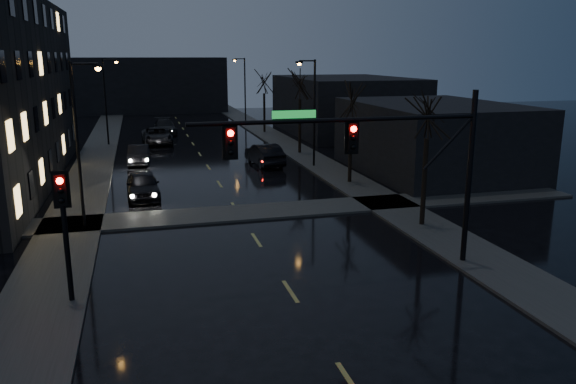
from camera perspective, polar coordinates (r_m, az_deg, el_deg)
sidewalk_left at (r=46.01m, az=-19.14°, el=2.65°), size 3.00×140.00×0.12m
sidewalk_right at (r=47.78m, az=1.64°, el=3.79°), size 3.00×140.00×0.12m
sidewalk_cross at (r=30.18m, az=-4.97°, el=-2.14°), size 40.00×3.00×0.12m
commercial_right_near at (r=41.89m, az=14.50°, el=5.34°), size 10.00×14.00×5.00m
commercial_right_far at (r=62.34m, az=5.81°, el=8.77°), size 12.00×18.00×6.00m
far_block at (r=88.25m, az=-13.87°, el=10.53°), size 22.00×10.00×8.00m
signal_mast at (r=21.30m, az=9.62°, el=4.32°), size 11.11×0.41×7.00m
signal_pole_left at (r=20.00m, az=-21.80°, el=-2.55°), size 0.35×0.41×4.53m
tree_near at (r=27.63m, az=14.13°, el=9.03°), size 3.52×3.52×8.08m
tree_mid_a at (r=36.71m, az=6.50°, el=9.79°), size 3.30×3.30×7.58m
tree_mid_b at (r=48.04m, az=1.23°, el=11.71°), size 3.74×3.74×8.59m
tree_far at (r=61.62m, az=-2.46°, el=11.62°), size 3.43×3.43×7.88m
streetlight_l_near at (r=28.47m, az=-20.27°, el=5.80°), size 1.53×0.28×8.00m
streetlight_l_far at (r=55.30m, az=-17.88°, el=9.42°), size 1.53×0.28×8.00m
streetlight_r_mid at (r=42.17m, az=2.42°, el=8.93°), size 1.53×0.28×8.00m
streetlight_r_far at (r=69.35m, az=-4.57°, el=10.76°), size 1.53×0.28×8.00m
oncoming_car_a at (r=34.48m, az=-14.55°, el=0.72°), size 2.02×4.68×1.57m
oncoming_car_b at (r=45.63m, az=-14.96°, el=3.70°), size 1.78×4.42×1.43m
oncoming_car_c at (r=55.54m, az=-13.16°, el=5.59°), size 2.96×5.83×1.58m
oncoming_car_d at (r=62.45m, az=-12.40°, el=6.51°), size 2.43×5.61×1.61m
lead_car at (r=43.51m, az=-2.40°, el=3.84°), size 2.30×5.22×1.67m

